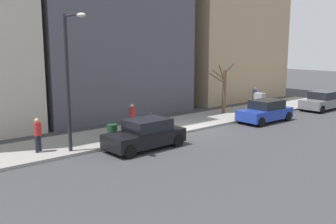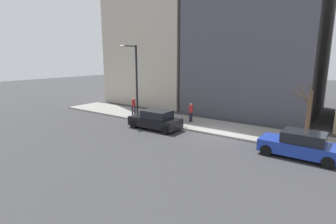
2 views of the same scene
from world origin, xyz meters
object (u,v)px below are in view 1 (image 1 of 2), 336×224
(pedestrian_midblock, at_px, (132,116))
(office_tower_left, at_px, (207,24))
(utility_box, at_px, (259,102))
(office_block_center, at_px, (88,1))
(parked_car_black, at_px, (145,134))
(bare_tree, at_px, (224,90))
(parking_meter, at_px, (152,121))
(parked_car_grey, at_px, (322,101))
(streetlamp, at_px, (70,72))
(trash_bin, at_px, (112,133))
(pedestrian_far_corner, at_px, (38,133))
(parked_car_blue, at_px, (265,111))
(pedestrian_near_meter, at_px, (255,96))

(pedestrian_midblock, xyz_separation_m, office_tower_left, (9.33, -16.15, 6.36))
(utility_box, distance_m, office_block_center, 15.67)
(parked_car_black, bearing_deg, bare_tree, -71.64)
(pedestrian_midblock, bearing_deg, parking_meter, -173.11)
(parked_car_grey, xyz_separation_m, utility_box, (2.48, 5.11, 0.11))
(parked_car_grey, height_order, bare_tree, bare_tree)
(bare_tree, height_order, pedestrian_midblock, bare_tree)
(parked_car_grey, bearing_deg, streetlamp, 86.13)
(parked_car_grey, distance_m, trash_bin, 18.95)
(pedestrian_midblock, height_order, pedestrian_far_corner, same)
(parked_car_blue, height_order, office_block_center, office_block_center)
(parked_car_grey, xyz_separation_m, parked_car_blue, (0.17, 7.65, 0.00))
(pedestrian_midblock, xyz_separation_m, pedestrian_far_corner, (-0.69, 6.01, 0.00))
(parking_meter, bearing_deg, parked_car_grey, -95.65)
(office_tower_left, height_order, office_block_center, office_block_center)
(utility_box, relative_size, office_block_center, 0.08)
(parked_car_black, bearing_deg, trash_bin, 19.94)
(streetlamp, distance_m, office_block_center, 14.17)
(pedestrian_far_corner, bearing_deg, streetlamp, -75.95)
(parking_meter, relative_size, office_tower_left, 0.09)
(pedestrian_near_meter, xyz_separation_m, pedestrian_far_corner, (-1.33, 18.91, 0.00))
(pedestrian_near_meter, bearing_deg, parking_meter, -149.34)
(parked_car_blue, height_order, parking_meter, parked_car_blue)
(pedestrian_near_meter, bearing_deg, office_tower_left, 89.98)
(parked_car_black, height_order, streetlamp, streetlamp)
(parked_car_black, distance_m, parking_meter, 2.19)
(parked_car_blue, xyz_separation_m, office_tower_left, (12.43, -7.10, 6.71))
(pedestrian_midblock, bearing_deg, bare_tree, -86.39)
(parked_car_blue, xyz_separation_m, trash_bin, (1.92, 11.19, -0.14))
(office_block_center, bearing_deg, bare_tree, -144.85)
(parked_car_grey, height_order, utility_box, utility_box)
(trash_bin, bearing_deg, bare_tree, -81.18)
(trash_bin, bearing_deg, pedestrian_near_meter, -83.09)
(parking_meter, height_order, bare_tree, bare_tree)
(utility_box, height_order, pedestrian_midblock, pedestrian_midblock)
(trash_bin, bearing_deg, parked_car_grey, -96.31)
(pedestrian_far_corner, bearing_deg, parked_car_black, -62.24)
(trash_bin, relative_size, pedestrian_near_meter, 0.54)
(parking_meter, relative_size, trash_bin, 1.50)
(trash_bin, bearing_deg, streetlamp, 103.28)
(parked_car_blue, xyz_separation_m, parking_meter, (1.47, 8.86, 0.24))
(pedestrian_near_meter, bearing_deg, bare_tree, -157.78)
(streetlamp, height_order, bare_tree, streetlamp)
(parking_meter, bearing_deg, office_tower_left, -55.51)
(office_block_center, bearing_deg, pedestrian_near_meter, -130.31)
(streetlamp, height_order, pedestrian_far_corner, streetlamp)
(pedestrian_near_meter, distance_m, pedestrian_far_corner, 18.95)
(parked_car_grey, xyz_separation_m, pedestrian_near_meter, (3.91, 3.80, 0.35))
(parked_car_blue, xyz_separation_m, utility_box, (2.32, -2.53, 0.11))
(pedestrian_far_corner, bearing_deg, bare_tree, -29.76)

